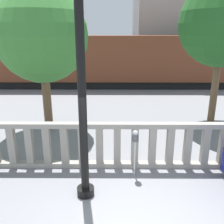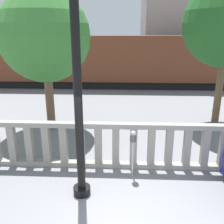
{
  "view_description": "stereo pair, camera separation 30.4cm",
  "coord_description": "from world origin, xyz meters",
  "px_view_note": "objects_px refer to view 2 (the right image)",
  "views": [
    {
      "loc": [
        -0.36,
        -3.93,
        3.83
      ],
      "look_at": [
        -0.41,
        3.68,
        1.39
      ],
      "focal_mm": 40.0,
      "sensor_mm": 36.0,
      "label": 1
    },
    {
      "loc": [
        -0.06,
        -3.92,
        3.83
      ],
      "look_at": [
        -0.41,
        3.68,
        1.39
      ],
      "focal_mm": 40.0,
      "sensor_mm": 36.0,
      "label": 2
    }
  ],
  "objects_px": {
    "train_near": "(70,60)",
    "tree_right": "(45,37)",
    "lamppost": "(75,32)",
    "train_far": "(130,51)",
    "parking_meter": "(133,140)"
  },
  "relations": [
    {
      "from": "lamppost",
      "to": "train_far",
      "type": "relative_size",
      "value": 0.28
    },
    {
      "from": "train_near",
      "to": "tree_right",
      "type": "xyz_separation_m",
      "value": [
        0.91,
        -8.6,
        1.78
      ]
    },
    {
      "from": "train_near",
      "to": "tree_right",
      "type": "bearing_deg",
      "value": -83.98
    },
    {
      "from": "lamppost",
      "to": "train_near",
      "type": "height_order",
      "value": "lamppost"
    },
    {
      "from": "train_near",
      "to": "tree_right",
      "type": "height_order",
      "value": "tree_right"
    },
    {
      "from": "lamppost",
      "to": "train_near",
      "type": "distance_m",
      "value": 13.42
    },
    {
      "from": "train_near",
      "to": "train_far",
      "type": "distance_m",
      "value": 11.13
    },
    {
      "from": "lamppost",
      "to": "train_far",
      "type": "xyz_separation_m",
      "value": [
        1.66,
        23.12,
        -2.0
      ]
    },
    {
      "from": "parking_meter",
      "to": "train_near",
      "type": "relative_size",
      "value": 0.05
    },
    {
      "from": "tree_right",
      "to": "lamppost",
      "type": "bearing_deg",
      "value": -65.62
    },
    {
      "from": "lamppost",
      "to": "train_near",
      "type": "xyz_separation_m",
      "value": [
        -2.89,
        12.97,
        -1.93
      ]
    },
    {
      "from": "lamppost",
      "to": "parking_meter",
      "type": "xyz_separation_m",
      "value": [
        1.27,
        0.89,
        -2.74
      ]
    },
    {
      "from": "train_far",
      "to": "tree_right",
      "type": "xyz_separation_m",
      "value": [
        -3.64,
        -18.75,
        1.85
      ]
    },
    {
      "from": "train_far",
      "to": "train_near",
      "type": "bearing_deg",
      "value": -114.11
    },
    {
      "from": "parking_meter",
      "to": "train_far",
      "type": "distance_m",
      "value": 22.25
    }
  ]
}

